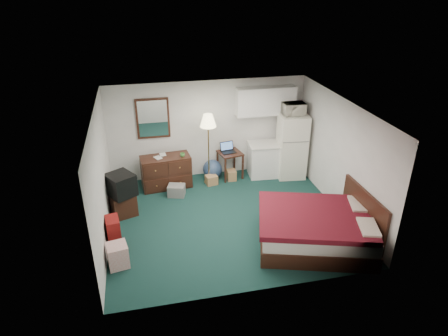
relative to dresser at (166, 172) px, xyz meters
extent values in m
cube|color=#123634|center=(1.15, -1.75, -0.41)|extent=(5.00, 4.50, 0.01)
cube|color=white|center=(1.15, -1.75, 2.09)|extent=(5.00, 4.50, 0.01)
cube|color=white|center=(1.15, 0.50, 0.84)|extent=(5.00, 0.01, 2.50)
cube|color=white|center=(1.15, -4.00, 0.84)|extent=(5.00, 0.01, 2.50)
cube|color=white|center=(-1.35, -1.75, 0.84)|extent=(0.01, 4.50, 2.50)
cube|color=white|center=(3.65, -1.75, 0.84)|extent=(0.01, 4.50, 2.50)
sphere|color=navy|center=(1.20, 0.20, -0.16)|extent=(0.57, 0.57, 0.50)
imported|color=white|center=(3.20, -0.07, 1.45)|extent=(0.55, 0.30, 0.37)
imported|color=olive|center=(-0.24, -0.07, 0.51)|extent=(0.15, 0.08, 0.21)
imported|color=olive|center=(-0.12, 0.11, 0.51)|extent=(0.15, 0.03, 0.20)
imported|color=#4B9641|center=(0.42, -0.08, 0.46)|extent=(0.13, 0.11, 0.11)
camera|label=1|loc=(-0.49, -8.91, 4.40)|focal=32.00mm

